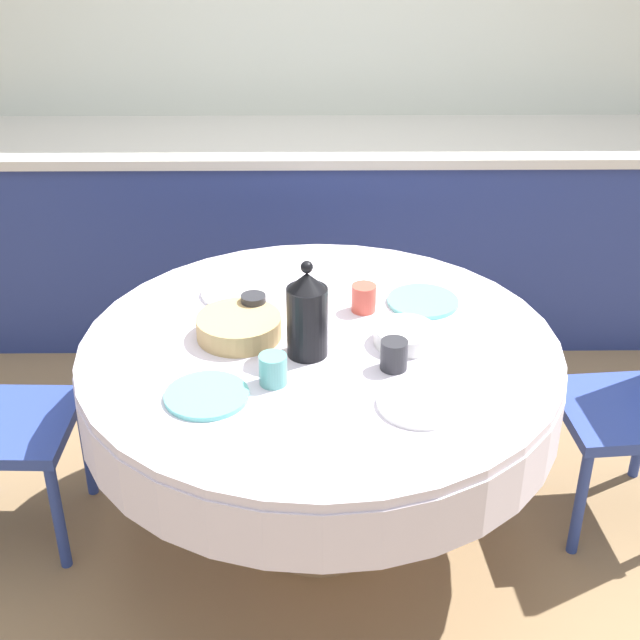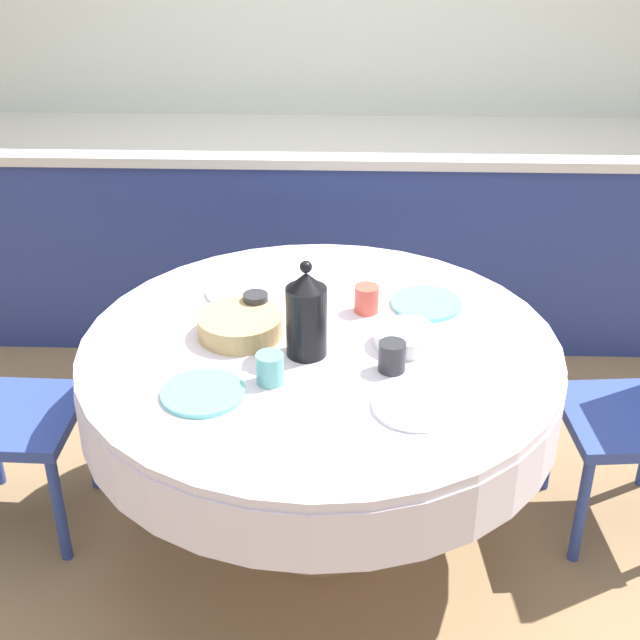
{
  "view_description": "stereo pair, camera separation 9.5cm",
  "coord_description": "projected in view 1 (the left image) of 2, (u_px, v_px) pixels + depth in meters",
  "views": [
    {
      "loc": [
        -0.02,
        -2.26,
        2.07
      ],
      "look_at": [
        0.0,
        0.0,
        0.8
      ],
      "focal_mm": 50.0,
      "sensor_mm": 36.0,
      "label": 1
    },
    {
      "loc": [
        0.07,
        -2.26,
        2.07
      ],
      "look_at": [
        0.0,
        0.0,
        0.8
      ],
      "focal_mm": 50.0,
      "sensor_mm": 36.0,
      "label": 2
    }
  ],
  "objects": [
    {
      "name": "plate_far_left",
      "position": [
        236.0,
        293.0,
        2.9
      ],
      "size": [
        0.23,
        0.23,
        0.01
      ],
      "primitive_type": "cylinder",
      "color": "white",
      "rests_on": "dining_table"
    },
    {
      "name": "coffee_carafe",
      "position": [
        307.0,
        315.0,
        2.52
      ],
      "size": [
        0.12,
        0.12,
        0.3
      ],
      "color": "black",
      "rests_on": "dining_table"
    },
    {
      "name": "cup_near_right",
      "position": [
        394.0,
        355.0,
        2.49
      ],
      "size": [
        0.08,
        0.08,
        0.09
      ],
      "primitive_type": "cylinder",
      "color": "#28282D",
      "rests_on": "dining_table"
    },
    {
      "name": "cup_near_left",
      "position": [
        273.0,
        370.0,
        2.42
      ],
      "size": [
        0.08,
        0.08,
        0.09
      ],
      "primitive_type": "cylinder",
      "color": "#5BA39E",
      "rests_on": "dining_table"
    },
    {
      "name": "cup_far_left",
      "position": [
        254.0,
        308.0,
        2.73
      ],
      "size": [
        0.08,
        0.08,
        0.09
      ],
      "primitive_type": "cylinder",
      "color": "#28282D",
      "rests_on": "dining_table"
    },
    {
      "name": "bread_basket",
      "position": [
        239.0,
        327.0,
        2.65
      ],
      "size": [
        0.25,
        0.25,
        0.07
      ],
      "primitive_type": "cylinder",
      "color": "tan",
      "rests_on": "dining_table"
    },
    {
      "name": "ground_plane",
      "position": [
        320.0,
        529.0,
        2.98
      ],
      "size": [
        12.0,
        12.0,
        0.0
      ],
      "primitive_type": "plane",
      "color": "#8E704C"
    },
    {
      "name": "dining_table",
      "position": [
        320.0,
        378.0,
        2.69
      ],
      "size": [
        1.43,
        1.43,
        0.72
      ],
      "color": "tan",
      "rests_on": "ground_plane"
    },
    {
      "name": "cup_far_right",
      "position": [
        364.0,
        298.0,
        2.79
      ],
      "size": [
        0.08,
        0.08,
        0.09
      ],
      "primitive_type": "cylinder",
      "color": "#CC4C3D",
      "rests_on": "dining_table"
    },
    {
      "name": "wall_back",
      "position": [
        316.0,
        23.0,
        3.9
      ],
      "size": [
        7.0,
        0.05,
        2.6
      ],
      "color": "beige",
      "rests_on": "ground_plane"
    },
    {
      "name": "kitchen_counter",
      "position": [
        317.0,
        232.0,
        4.02
      ],
      "size": [
        3.24,
        0.64,
        0.9
      ],
      "color": "navy",
      "rests_on": "ground_plane"
    },
    {
      "name": "plate_near_right",
      "position": [
        420.0,
        404.0,
        2.34
      ],
      "size": [
        0.23,
        0.23,
        0.01
      ],
      "primitive_type": "cylinder",
      "color": "white",
      "rests_on": "dining_table"
    },
    {
      "name": "plate_far_right",
      "position": [
        423.0,
        301.0,
        2.84
      ],
      "size": [
        0.23,
        0.23,
        0.01
      ],
      "primitive_type": "cylinder",
      "color": "#60BCB7",
      "rests_on": "dining_table"
    },
    {
      "name": "plate_near_left",
      "position": [
        207.0,
        395.0,
        2.38
      ],
      "size": [
        0.23,
        0.23,
        0.01
      ],
      "primitive_type": "cylinder",
      "color": "#60BCB7",
      "rests_on": "dining_table"
    },
    {
      "name": "fruit_bowl",
      "position": [
        405.0,
        336.0,
        2.61
      ],
      "size": [
        0.18,
        0.18,
        0.05
      ],
      "primitive_type": "cylinder",
      "color": "silver",
      "rests_on": "dining_table"
    }
  ]
}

